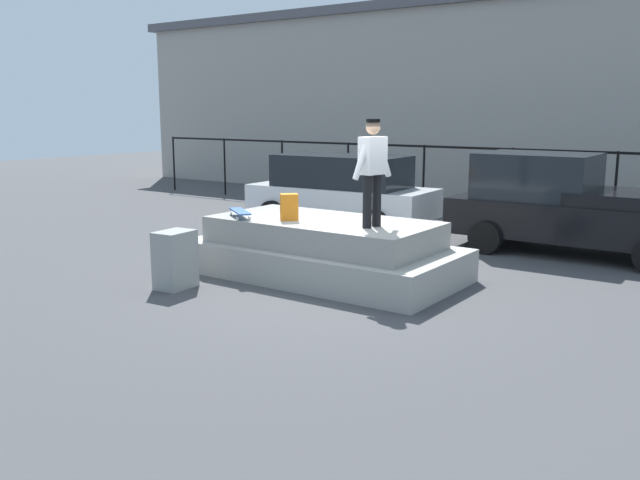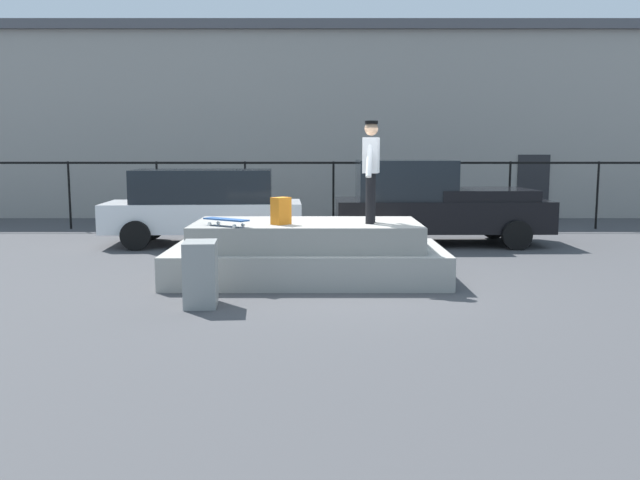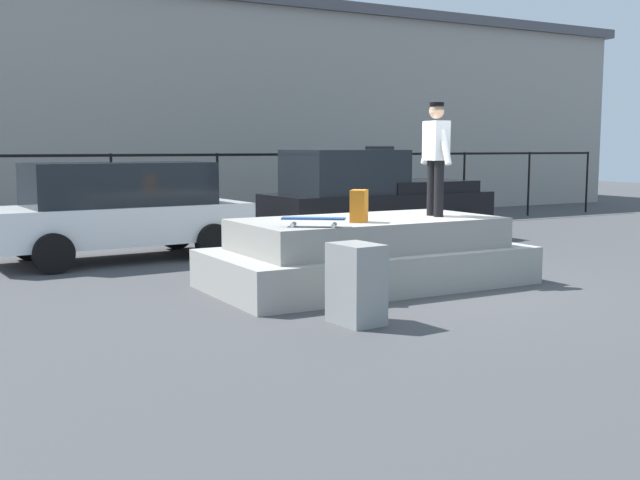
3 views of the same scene
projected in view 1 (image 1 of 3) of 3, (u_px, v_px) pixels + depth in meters
name	position (u px, v px, depth m)	size (l,w,h in m)	color
ground_plane	(344.00, 284.00, 10.86)	(60.00, 60.00, 0.00)	#424244
concrete_ledge	(323.00, 251.00, 11.31)	(4.54, 2.29, 0.96)	#9E9B93
skateboarder	(373.00, 166.00, 10.29)	(0.31, 0.85, 1.65)	black
skateboard	(240.00, 212.00, 11.37)	(0.77, 0.63, 0.12)	#264C8C
backpack	(289.00, 207.00, 11.08)	(0.28, 0.20, 0.44)	orange
car_white_hatchback_near	(341.00, 189.00, 15.97)	(4.51, 2.17, 1.71)	white
car_black_pickup_mid	(570.00, 205.00, 13.01)	(4.79, 2.17, 1.92)	black
utility_box	(175.00, 260.00, 10.54)	(0.44, 0.60, 0.90)	gray
fence_row	(512.00, 170.00, 16.59)	(24.06, 0.06, 1.84)	black
warehouse_building	(584.00, 100.00, 21.12)	(32.36, 6.69, 6.10)	gray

